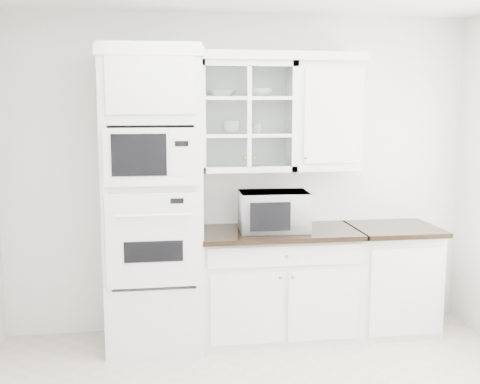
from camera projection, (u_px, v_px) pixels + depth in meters
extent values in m
cube|color=white|center=(240.00, 175.00, 5.18)|extent=(4.00, 0.02, 2.70)
cube|color=white|center=(153.00, 199.00, 4.79)|extent=(0.76, 0.65, 2.40)
cube|color=white|center=(153.00, 241.00, 4.50)|extent=(0.70, 0.03, 0.72)
cube|color=black|center=(154.00, 252.00, 4.49)|extent=(0.44, 0.01, 0.16)
cube|color=white|center=(152.00, 157.00, 4.40)|extent=(0.70, 0.03, 0.43)
cube|color=black|center=(139.00, 155.00, 4.37)|extent=(0.40, 0.01, 0.31)
cube|color=white|center=(278.00, 285.00, 5.07)|extent=(1.30, 0.60, 0.88)
cube|color=black|center=(279.00, 233.00, 4.97)|extent=(1.32, 0.67, 0.04)
cube|color=white|center=(390.00, 280.00, 5.21)|extent=(0.70, 0.60, 0.88)
cube|color=black|center=(394.00, 229.00, 5.11)|extent=(0.72, 0.67, 0.04)
cube|color=white|center=(246.00, 117.00, 4.96)|extent=(0.80, 0.33, 0.90)
cube|color=white|center=(246.00, 135.00, 4.98)|extent=(0.74, 0.29, 0.02)
cube|color=white|center=(246.00, 98.00, 4.94)|extent=(0.74, 0.29, 0.02)
cube|color=white|center=(325.00, 116.00, 5.06)|extent=(0.55, 0.33, 0.90)
cube|color=white|center=(234.00, 56.00, 4.85)|extent=(2.14, 0.38, 0.07)
imported|color=white|center=(273.00, 211.00, 4.94)|extent=(0.58, 0.49, 0.32)
imported|color=white|center=(223.00, 93.00, 4.92)|extent=(0.28, 0.28, 0.06)
imported|color=white|center=(260.00, 93.00, 4.94)|extent=(0.27, 0.27, 0.07)
imported|color=white|center=(232.00, 127.00, 4.97)|extent=(0.15, 0.15, 0.11)
imported|color=white|center=(257.00, 129.00, 5.00)|extent=(0.11, 0.11, 0.08)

